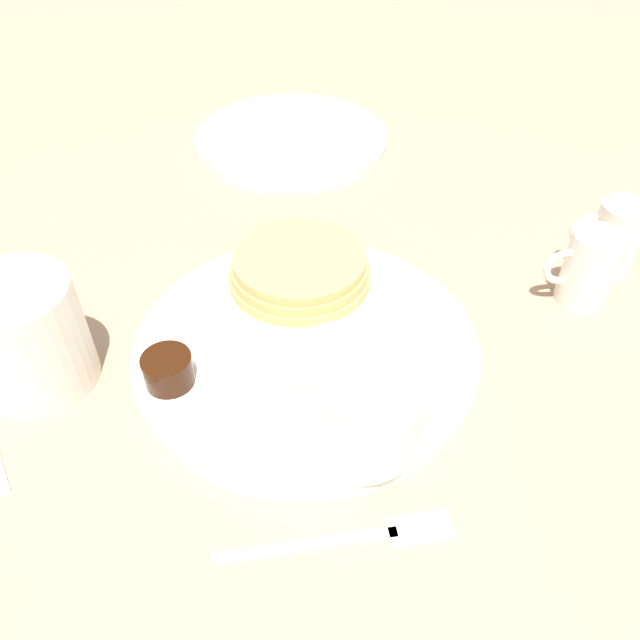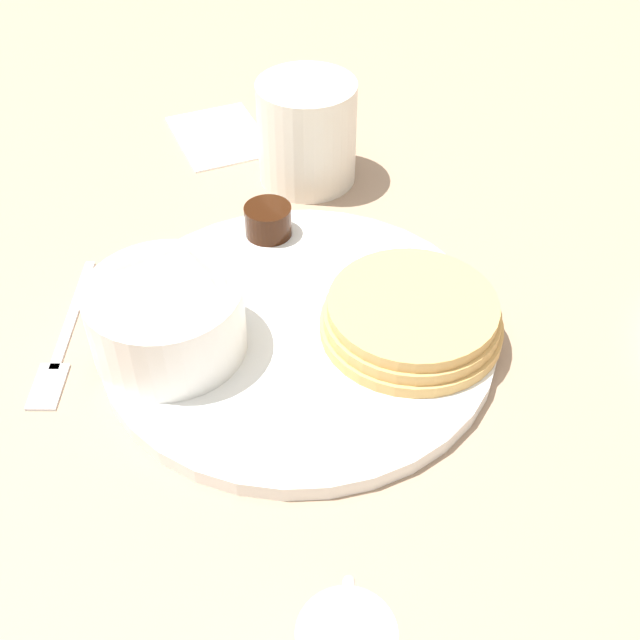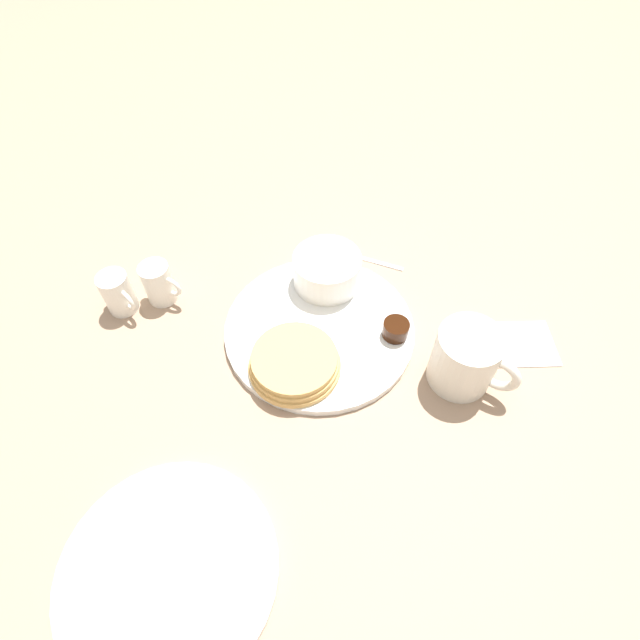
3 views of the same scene
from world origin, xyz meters
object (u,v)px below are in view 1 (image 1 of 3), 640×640
creamer_pitcher_far (616,237)px  fork (364,536)px  coffee_mug (23,337)px  creamer_pitcher_near (589,268)px  bowl (355,397)px  plate (306,346)px

creamer_pitcher_far → fork: bearing=30.9°
coffee_mug → creamer_pitcher_near: size_ratio=1.65×
bowl → coffee_mug: size_ratio=0.90×
bowl → fork: bearing=75.3°
plate → bowl: bearing=95.3°
plate → coffee_mug: size_ratio=2.41×
bowl → coffee_mug: bearing=-30.0°
plate → fork: 0.17m
plate → coffee_mug: bearing=-9.6°
plate → creamer_pitcher_near: bearing=177.6°
creamer_pitcher_far → creamer_pitcher_near: bearing=32.1°
plate → creamer_pitcher_far: creamer_pitcher_far is taller
plate → bowl: 0.09m
creamer_pitcher_near → coffee_mug: bearing=-5.6°
creamer_pitcher_near → bowl: bearing=17.9°
plate → creamer_pitcher_far: (-0.30, -0.02, 0.03)m
plate → coffee_mug: (0.20, -0.03, 0.04)m
coffee_mug → creamer_pitcher_far: size_ratio=1.65×
bowl → coffee_mug: coffee_mug is taller
coffee_mug → fork: 0.28m
bowl → coffee_mug: 0.25m
coffee_mug → plate: bearing=170.4°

